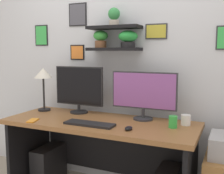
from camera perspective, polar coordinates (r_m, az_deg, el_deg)
name	(u,v)px	position (r m, az deg, el deg)	size (l,w,h in m)	color
back_wall_assembly	(118,53)	(2.83, 1.35, 7.03)	(4.40, 0.24, 2.70)	silver
desk	(103,141)	(2.62, -1.97, -11.09)	(1.75, 0.68, 0.75)	brown
monitor_left	(79,88)	(2.82, -6.83, -0.27)	(0.53, 0.18, 0.47)	black
monitor_right	(144,93)	(2.54, 6.56, -1.25)	(0.61, 0.18, 0.44)	#2D2D33
keyboard	(89,124)	(2.38, -4.67, -7.59)	(0.44, 0.14, 0.02)	black
computer_mouse	(129,128)	(2.23, 3.44, -8.49)	(0.06, 0.09, 0.03)	black
desk_lamp	(43,77)	(2.97, -14.01, 2.07)	(0.19, 0.19, 0.45)	black
cell_phone	(33,120)	(2.61, -16.03, -6.65)	(0.07, 0.14, 0.01)	orange
coffee_mug	(186,120)	(2.44, 14.98, -6.61)	(0.08, 0.08, 0.09)	white
pen_cup	(173,122)	(2.34, 12.47, -7.03)	(0.07, 0.07, 0.10)	green
computer_tower_left	(49,164)	(3.09, -12.86, -15.32)	(0.18, 0.40, 0.38)	black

